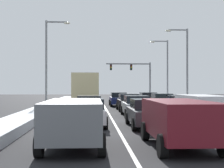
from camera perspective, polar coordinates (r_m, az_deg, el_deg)
name	(u,v)px	position (r m, az deg, el deg)	size (l,w,h in m)	color
ground_plane	(132,115)	(25.49, 3.44, -5.31)	(131.56, 131.56, 0.00)	black
lane_stripe_between_right_lane_and_center_lane	(144,110)	(30.72, 5.50, -4.47)	(0.14, 55.66, 0.01)	silver
lane_stripe_between_center_lane_and_left_lane	(107,110)	(30.39, -0.87, -4.51)	(0.14, 55.66, 0.01)	silver
snow_bank_right_shoulder	(201,107)	(31.93, 14.96, -3.82)	(1.58, 55.66, 0.54)	white
snow_bank_left_shoulder	(48,108)	(30.62, -10.85, -4.03)	(1.82, 55.66, 0.48)	white
suv_white_right_lane_second	(202,107)	(19.82, 15.11, -3.76)	(2.16, 4.90, 1.67)	silver
sedan_tan_right_lane_third	(180,105)	(25.57, 11.53, -3.57)	(2.00, 4.50, 1.51)	#937F60
sedan_green_right_lane_fourth	(162,101)	(31.72, 8.48, -2.96)	(2.00, 4.50, 1.51)	#1E5633
sedan_red_right_lane_fifth	(148,99)	(37.59, 6.16, -2.56)	(2.00, 4.50, 1.51)	maroon
suv_maroon_center_lane_nearest	(179,119)	(12.15, 11.41, -5.90)	(2.16, 4.90, 1.67)	maroon
sedan_charcoal_center_lane_second	(147,113)	(17.90, 6.06, -4.94)	(2.00, 4.50, 1.51)	#38383D
sedan_silver_center_lane_third	(136,106)	(24.34, 4.18, -3.74)	(2.00, 4.50, 1.51)	#B7BABF
sedan_black_center_lane_fourth	(128,102)	(30.13, 2.83, -3.10)	(2.00, 4.50, 1.51)	black
sedan_navy_center_lane_fifth	(118,99)	(37.02, 1.11, -2.60)	(2.00, 4.50, 1.51)	navy
suv_gray_left_lane_nearest	(74,119)	(12.04, -6.57, -5.96)	(2.16, 4.90, 1.67)	slate
sedan_white_left_lane_second	(89,112)	(18.42, -4.04, -4.82)	(2.00, 4.50, 1.51)	silver
sedan_tan_left_lane_third	(89,106)	(24.29, -3.91, -3.75)	(2.00, 4.50, 1.51)	#937F60
box_truck_left_lane_fourth	(86,89)	(31.81, -4.48, -0.91)	(2.53, 7.20, 3.36)	#1E5633
suv_red_left_lane_fifth	(90,96)	(39.96, -3.79, -2.08)	(2.16, 4.90, 1.67)	maroon
traffic_light_gantry	(136,73)	(56.09, 4.18, 1.96)	(7.54, 0.47, 6.20)	slate
street_lamp_right_mid	(184,60)	(39.42, 12.27, 4.06)	(2.66, 0.36, 8.84)	gray
street_lamp_right_far	(165,65)	(49.22, 9.08, 3.20)	(2.66, 0.36, 8.90)	gray
street_lamp_left_mid	(49,56)	(36.31, -10.66, 4.75)	(2.66, 0.36, 9.22)	gray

